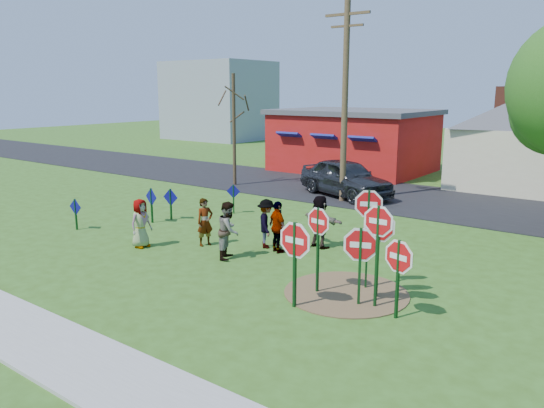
% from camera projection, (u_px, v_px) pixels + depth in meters
% --- Properties ---
extents(ground, '(120.00, 120.00, 0.00)m').
position_uv_depth(ground, '(238.00, 252.00, 17.04)').
color(ground, '#345518').
rests_on(ground, ground).
extents(sidewalk, '(22.00, 1.80, 0.08)m').
position_uv_depth(sidewalk, '(21.00, 331.00, 11.39)').
color(sidewalk, '#9E9E99').
rests_on(sidewalk, ground).
extents(road, '(120.00, 7.50, 0.04)m').
position_uv_depth(road, '(389.00, 196.00, 26.04)').
color(road, black).
rests_on(road, ground).
extents(dirt_patch, '(3.20, 3.20, 0.03)m').
position_uv_depth(dirt_patch, '(346.00, 293.00, 13.62)').
color(dirt_patch, brown).
rests_on(dirt_patch, ground).
extents(red_building, '(9.40, 7.69, 3.90)m').
position_uv_depth(red_building, '(354.00, 140.00, 33.93)').
color(red_building, '#A61710').
rests_on(red_building, ground).
extents(distant_building, '(10.00, 8.00, 8.00)m').
position_uv_depth(distant_building, '(219.00, 101.00, 56.06)').
color(distant_building, '#8C939E').
rests_on(distant_building, ground).
extents(stop_sign_a, '(1.19, 0.08, 2.26)m').
position_uv_depth(stop_sign_a, '(295.00, 247.00, 12.47)').
color(stop_sign_a, '#103E17').
rests_on(stop_sign_a, ground).
extents(stop_sign_b, '(0.90, 0.42, 2.77)m').
position_uv_depth(stop_sign_b, '(368.00, 214.00, 13.55)').
color(stop_sign_b, '#103E17').
rests_on(stop_sign_b, ground).
extents(stop_sign_c, '(1.02, 0.07, 2.64)m').
position_uv_depth(stop_sign_c, '(378.00, 233.00, 12.38)').
color(stop_sign_c, '#103E17').
rests_on(stop_sign_c, ground).
extents(stop_sign_d, '(0.99, 0.43, 2.36)m').
position_uv_depth(stop_sign_d, '(379.00, 233.00, 13.04)').
color(stop_sign_d, '#103E17').
rests_on(stop_sign_d, ground).
extents(stop_sign_e, '(1.06, 0.44, 2.09)m').
position_uv_depth(stop_sign_e, '(360.00, 250.00, 12.61)').
color(stop_sign_e, '#103E17').
rests_on(stop_sign_e, ground).
extents(stop_sign_f, '(1.02, 0.29, 2.00)m').
position_uv_depth(stop_sign_f, '(399.00, 261.00, 11.87)').
color(stop_sign_f, '#103E17').
rests_on(stop_sign_f, ground).
extents(stop_sign_g, '(0.95, 0.17, 2.37)m').
position_uv_depth(stop_sign_g, '(318.00, 230.00, 13.35)').
color(stop_sign_g, '#103E17').
rests_on(stop_sign_g, ground).
extents(blue_diamond_a, '(0.63, 0.07, 1.18)m').
position_uv_depth(blue_diamond_a, '(76.00, 211.00, 19.68)').
color(blue_diamond_a, '#103E17').
rests_on(blue_diamond_a, ground).
extents(blue_diamond_b, '(0.71, 0.11, 1.39)m').
position_uv_depth(blue_diamond_b, '(151.00, 201.00, 20.70)').
color(blue_diamond_b, '#103E17').
rests_on(blue_diamond_b, ground).
extents(blue_diamond_c, '(0.71, 0.12, 1.27)m').
position_uv_depth(blue_diamond_c, '(171.00, 201.00, 21.20)').
color(blue_diamond_c, '#103E17').
rests_on(blue_diamond_c, ground).
extents(blue_diamond_d, '(0.56, 0.24, 1.25)m').
position_uv_depth(blue_diamond_d, '(233.00, 195.00, 22.27)').
color(blue_diamond_d, '#103E17').
rests_on(blue_diamond_d, ground).
extents(person_a, '(0.54, 0.81, 1.63)m').
position_uv_depth(person_a, '(141.00, 223.00, 17.47)').
color(person_a, '#393884').
rests_on(person_a, ground).
extents(person_b, '(0.55, 0.68, 1.61)m').
position_uv_depth(person_b, '(205.00, 222.00, 17.66)').
color(person_b, '#246B5D').
rests_on(person_b, ground).
extents(person_c, '(0.99, 1.08, 1.79)m').
position_uv_depth(person_c, '(229.00, 230.00, 16.31)').
color(person_c, brown).
rests_on(person_c, ground).
extents(person_d, '(1.14, 1.19, 1.63)m').
position_uv_depth(person_d, '(266.00, 224.00, 17.42)').
color(person_d, '#36353B').
rests_on(person_d, ground).
extents(person_e, '(1.06, 0.79, 1.68)m').
position_uv_depth(person_e, '(278.00, 227.00, 16.89)').
color(person_e, '#4B2A57').
rests_on(person_e, ground).
extents(person_f, '(1.70, 0.88, 1.76)m').
position_uv_depth(person_f, '(320.00, 222.00, 17.43)').
color(person_f, '#1F4C32').
rests_on(person_f, ground).
extents(suv, '(5.71, 3.93, 1.80)m').
position_uv_depth(suv, '(345.00, 178.00, 25.72)').
color(suv, '#2E2F33').
rests_on(suv, road).
extents(utility_pole, '(2.19, 0.28, 8.96)m').
position_uv_depth(utility_pole, '(345.00, 99.00, 23.86)').
color(utility_pole, '#4C3823').
rests_on(utility_pole, ground).
extents(bare_tree_west, '(1.80, 1.80, 5.97)m').
position_uv_depth(bare_tree_west, '(234.00, 114.00, 28.19)').
color(bare_tree_west, '#382819').
rests_on(bare_tree_west, ground).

